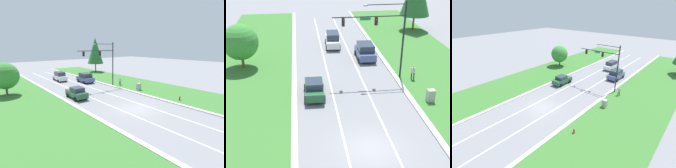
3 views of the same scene
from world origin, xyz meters
The scene contains 16 objects.
ground_plane centered at (0.00, 0.00, 0.00)m, with size 160.00×160.00×0.00m, color slate.
curb_strip_right centered at (5.65, 0.00, 0.07)m, with size 0.50×90.00×0.15m.
curb_strip_left centered at (-5.65, 0.00, 0.07)m, with size 0.50×90.00×0.15m.
grass_verge_right centered at (10.90, 0.00, 0.04)m, with size 10.00×90.00×0.08m.
grass_verge_left centered at (-10.90, 0.00, 0.04)m, with size 10.00×90.00×0.08m.
lane_stripe_inner_left centered at (-1.80, 0.00, 0.00)m, with size 0.14×81.00×0.01m.
lane_stripe_inner_right centered at (1.80, 0.00, 0.00)m, with size 0.14×81.00×0.01m.
traffic_signal_mast centered at (4.04, 12.30, 5.63)m, with size 7.73×0.41×8.51m.
forest_sedan centered at (-3.65, 8.98, 0.87)m, with size 2.09×4.28×1.75m.
white_suv centered at (-0.16, 23.76, 1.05)m, with size 2.26×4.86×2.08m.
slate_blue_suv centered at (3.47, 18.51, 1.02)m, with size 2.38×4.59×2.03m.
utility_cabinet centered at (7.28, 6.34, 0.65)m, with size 0.70×0.60×1.30m.
pedestrian centered at (7.34, 11.44, 0.94)m, with size 0.42×0.29×1.69m.
fire_hydrant centered at (7.39, -1.60, 0.34)m, with size 0.34×0.20×0.70m.
conifer_near_right_tree centered at (14.02, 30.26, 6.38)m, with size 4.76×4.76×10.20m.
oak_near_left_tree centered at (-11.69, 17.34, 3.22)m, with size 4.21×4.21×5.33m.
Camera 1 is at (-15.62, -14.32, 7.86)m, focal length 28.00 mm.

